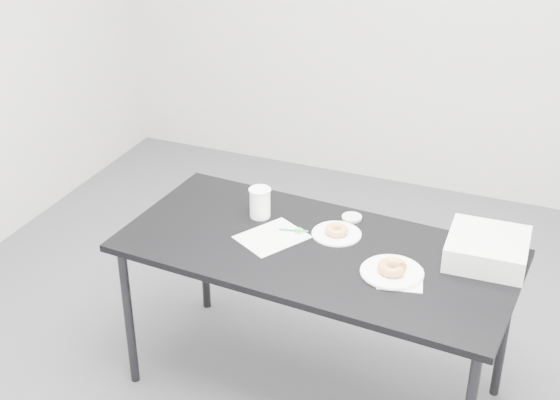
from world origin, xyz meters
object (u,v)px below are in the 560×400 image
at_px(scorecard, 272,237).
at_px(pen, 294,230).
at_px(coffee_cup, 260,203).
at_px(bakery_box, 487,249).
at_px(donut_near, 392,267).
at_px(plate_far, 336,234).
at_px(donut_far, 337,230).
at_px(table, 316,259).
at_px(plate_near, 392,272).

bearing_deg(scorecard, pen, 79.03).
xyz_separation_m(coffee_cup, bakery_box, (0.95, 0.02, -0.02)).
distance_m(donut_near, plate_far, 0.35).
relative_size(pen, plate_far, 0.59).
bearing_deg(donut_far, bakery_box, 3.53).
height_order(table, plate_near, plate_near).
height_order(pen, donut_near, donut_near).
height_order(table, plate_far, plate_far).
distance_m(pen, coffee_cup, 0.20).
bearing_deg(table, scorecard, -178.27).
relative_size(plate_far, coffee_cup, 1.54).
distance_m(scorecard, donut_far, 0.27).
relative_size(plate_near, coffee_cup, 1.82).
distance_m(plate_far, coffee_cup, 0.36).
bearing_deg(plate_near, donut_far, 145.68).
distance_m(pen, bakery_box, 0.78).
bearing_deg(donut_far, coffee_cup, 176.60).
bearing_deg(scorecard, plate_far, 56.95).
distance_m(plate_far, bakery_box, 0.60).
bearing_deg(scorecard, coffee_cup, 158.93).
relative_size(scorecard, donut_near, 2.31).
distance_m(table, donut_near, 0.35).
relative_size(donut_far, coffee_cup, 0.73).
xyz_separation_m(scorecard, plate_far, (0.24, 0.12, 0.00)).
height_order(donut_far, bakery_box, bakery_box).
bearing_deg(table, plate_far, 75.98).
bearing_deg(scorecard, donut_far, 56.95).
xyz_separation_m(scorecard, plate_near, (0.52, -0.07, 0.01)).
xyz_separation_m(table, pen, (-0.13, 0.08, 0.06)).
bearing_deg(pen, bakery_box, -7.04).
relative_size(pen, bakery_box, 0.40).
bearing_deg(bakery_box, donut_far, -178.55).
relative_size(table, donut_near, 14.37).
distance_m(table, pen, 0.17).
distance_m(table, bakery_box, 0.67).
height_order(plate_far, donut_far, donut_far).
xyz_separation_m(table, plate_far, (0.04, 0.13, 0.06)).
distance_m(donut_near, donut_far, 0.35).
relative_size(plate_near, donut_near, 2.13).
xyz_separation_m(plate_near, donut_far, (-0.29, 0.20, 0.02)).
relative_size(table, plate_near, 6.75).
bearing_deg(scorecard, plate_near, 21.73).
relative_size(donut_near, donut_far, 1.18).
xyz_separation_m(plate_near, coffee_cup, (-0.64, 0.22, 0.06)).
relative_size(plate_near, plate_far, 1.18).
distance_m(coffee_cup, bakery_box, 0.95).
bearing_deg(pen, plate_far, 1.74).
bearing_deg(plate_far, scorecard, -152.90).
height_order(scorecard, plate_far, plate_far).
relative_size(pen, coffee_cup, 0.92).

